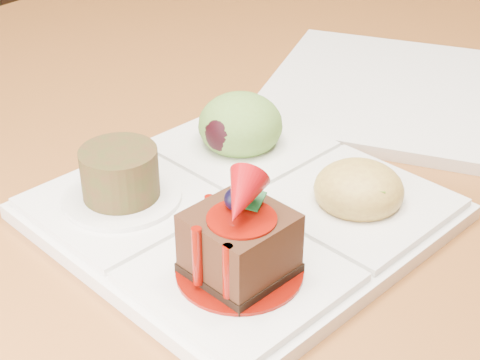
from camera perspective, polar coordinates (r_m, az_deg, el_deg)
The scene contains 3 objects.
dining_table at distance 0.86m, azimuth 8.30°, elevation 4.12°, with size 1.00×1.80×0.75m.
sampler_plate at distance 0.56m, azimuth 0.17°, elevation -1.04°, with size 0.29×0.29×0.10m.
second_plate at distance 0.78m, azimuth 12.36°, elevation 6.63°, with size 0.27×0.27×0.01m, color white.
Camera 1 is at (0.36, -0.67, 1.07)m, focal length 55.00 mm.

